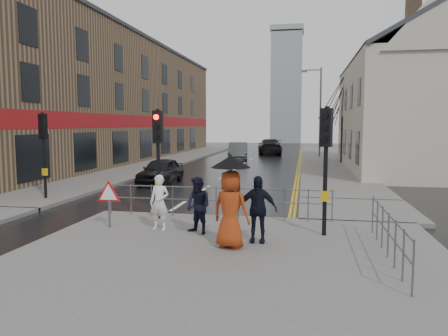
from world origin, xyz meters
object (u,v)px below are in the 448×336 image
at_px(pedestrian_d, 257,209).
at_px(pedestrian_with_umbrella, 231,199).
at_px(pedestrian_a, 159,202).
at_px(car_parked, 161,171).
at_px(pedestrian_b, 198,206).
at_px(car_mid, 238,151).

bearing_deg(pedestrian_d, pedestrian_with_umbrella, -134.65).
bearing_deg(pedestrian_with_umbrella, pedestrian_a, 147.99).
height_order(pedestrian_d, car_parked, pedestrian_d).
relative_size(pedestrian_with_umbrella, car_parked, 0.56).
distance_m(pedestrian_a, pedestrian_d, 2.93).
bearing_deg(pedestrian_b, car_mid, 126.18).
distance_m(pedestrian_d, car_mid, 27.23).
bearing_deg(pedestrian_with_umbrella, pedestrian_b, 132.70).
xyz_separation_m(pedestrian_b, pedestrian_with_umbrella, (1.08, -1.17, 0.40)).
distance_m(car_parked, car_mid, 16.11).
relative_size(pedestrian_with_umbrella, car_mid, 0.48).
relative_size(pedestrian_b, pedestrian_d, 0.92).
bearing_deg(pedestrian_with_umbrella, car_parked, 116.09).
height_order(pedestrian_b, pedestrian_with_umbrella, pedestrian_with_umbrella).
distance_m(pedestrian_b, car_parked, 11.21).
bearing_deg(pedestrian_d, car_mid, 97.82).
xyz_separation_m(car_parked, car_mid, (1.61, 16.03, 0.09)).
xyz_separation_m(pedestrian_with_umbrella, car_parked, (-5.60, 11.43, -0.64)).
bearing_deg(pedestrian_d, pedestrian_a, 162.46).
height_order(pedestrian_a, pedestrian_with_umbrella, pedestrian_with_umbrella).
xyz_separation_m(pedestrian_b, car_parked, (-4.52, 10.26, -0.24)).
height_order(pedestrian_with_umbrella, car_parked, pedestrian_with_umbrella).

